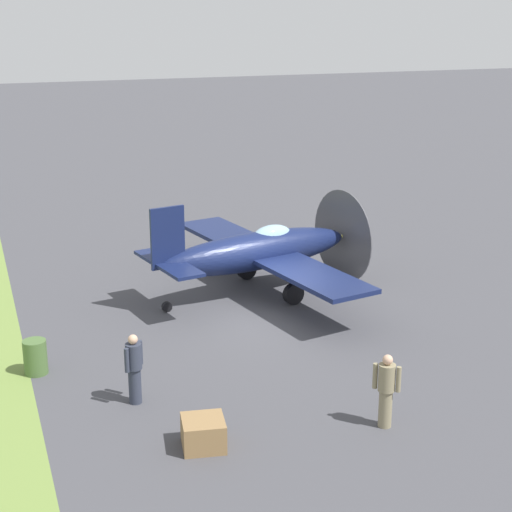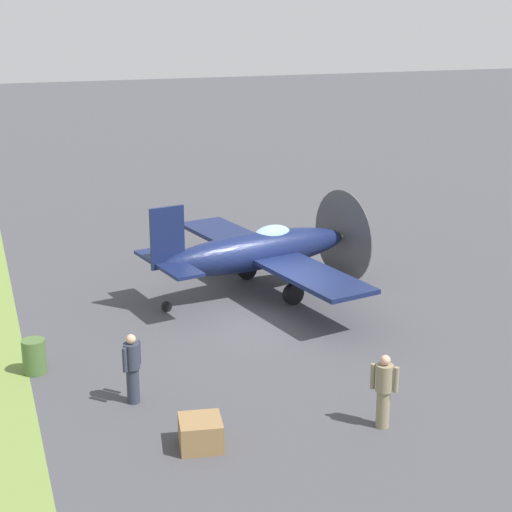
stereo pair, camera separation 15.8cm
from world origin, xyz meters
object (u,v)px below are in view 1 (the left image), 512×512
(ground_crew_chief, at_px, (386,389))
(ground_crew_mechanic, at_px, (134,367))
(airplane_lead, at_px, (260,251))
(supply_crate, at_px, (203,433))
(fuel_drum, at_px, (35,357))

(ground_crew_chief, height_order, ground_crew_mechanic, same)
(airplane_lead, distance_m, ground_crew_mechanic, 8.31)
(airplane_lead, distance_m, supply_crate, 9.91)
(airplane_lead, bearing_deg, ground_crew_chief, -13.92)
(fuel_drum, bearing_deg, ground_crew_mechanic, 40.13)
(airplane_lead, relative_size, ground_crew_chief, 5.61)
(ground_crew_mechanic, xyz_separation_m, supply_crate, (2.50, 0.95, -0.59))
(supply_crate, bearing_deg, airplane_lead, 153.13)
(ground_crew_chief, relative_size, fuel_drum, 1.92)
(supply_crate, bearing_deg, fuel_drum, -148.62)
(airplane_lead, relative_size, supply_crate, 10.78)
(airplane_lead, bearing_deg, fuel_drum, -74.25)
(ground_crew_mechanic, bearing_deg, supply_crate, 69.69)
(ground_crew_chief, relative_size, supply_crate, 1.92)
(ground_crew_mechanic, bearing_deg, airplane_lead, -171.85)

